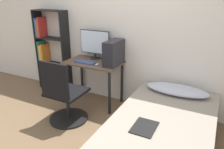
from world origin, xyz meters
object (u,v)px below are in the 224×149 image
(office_chair, at_px, (65,99))
(keyboard, at_px, (85,62))
(bed, at_px, (161,136))
(bookshelf, at_px, (49,53))
(monitor, at_px, (95,43))
(pc_tower, at_px, (114,53))

(office_chair, xyz_separation_m, keyboard, (-0.03, 0.60, 0.38))
(bed, height_order, keyboard, keyboard)
(bookshelf, xyz_separation_m, monitor, (1.02, 0.02, 0.28))
(bed, distance_m, keyboard, 1.67)
(office_chair, bearing_deg, keyboard, 93.26)
(monitor, bearing_deg, bed, -32.35)
(pc_tower, bearing_deg, keyboard, -161.30)
(bookshelf, height_order, office_chair, bookshelf)
(monitor, bearing_deg, pc_tower, -17.42)
(office_chair, distance_m, bed, 1.43)
(office_chair, relative_size, keyboard, 2.70)
(office_chair, height_order, pc_tower, pc_tower)
(bookshelf, bearing_deg, monitor, 1.05)
(bookshelf, xyz_separation_m, keyboard, (1.00, -0.27, 0.03))
(bed, relative_size, keyboard, 5.72)
(bookshelf, distance_m, monitor, 1.06)
(monitor, relative_size, pc_tower, 1.26)
(office_chair, xyz_separation_m, pc_tower, (0.41, 0.75, 0.56))
(office_chair, distance_m, keyboard, 0.71)
(bed, bearing_deg, monitor, 147.65)
(keyboard, height_order, pc_tower, pc_tower)
(pc_tower, bearing_deg, office_chair, -118.70)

